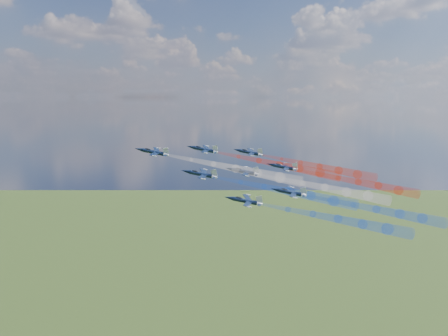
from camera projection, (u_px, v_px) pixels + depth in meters
jet_lead at (153, 152)px, 143.80m from camera, size 13.25×12.92×6.21m
trail_lead at (236, 169)px, 144.81m from camera, size 33.95×25.75×11.81m
jet_inner_left at (201, 174)px, 136.15m from camera, size 13.25×12.92×6.21m
trail_inner_left at (287, 191)px, 137.16m from camera, size 33.95×25.75×11.81m
jet_inner_right at (204, 149)px, 156.14m from camera, size 13.25×12.92×6.21m
trail_inner_right at (279, 165)px, 157.15m from camera, size 33.95×25.75×11.81m
jet_outer_left at (245, 201)px, 126.52m from camera, size 13.25×12.92×6.21m
trail_outer_left at (338, 219)px, 127.52m from camera, size 33.95×25.75×11.81m
jet_center_third at (244, 172)px, 145.20m from camera, size 13.25×12.92×6.21m
trail_center_third at (325, 188)px, 146.21m from camera, size 33.95×25.75×11.81m
jet_outer_right at (249, 152)px, 167.18m from camera, size 13.25×12.92×6.21m
trail_outer_right at (320, 167)px, 168.19m from camera, size 33.95×25.75×11.81m
jet_rear_left at (290, 192)px, 135.60m from camera, size 13.25×12.92×6.21m
trail_rear_left at (376, 209)px, 136.61m from camera, size 33.95×25.75×11.81m
jet_rear_right at (283, 167)px, 156.50m from camera, size 13.25×12.92×6.21m
trail_rear_right at (358, 182)px, 157.51m from camera, size 33.95×25.75×11.81m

